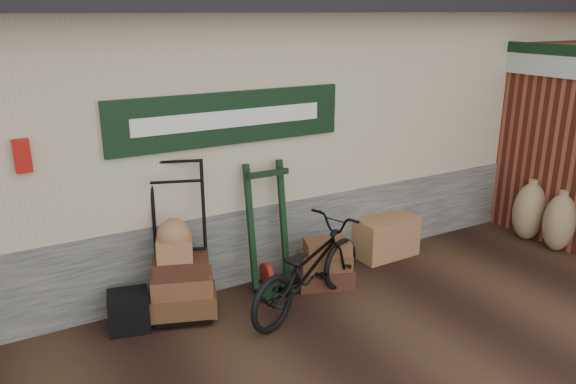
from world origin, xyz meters
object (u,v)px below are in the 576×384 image
(green_barrow, at_px, (269,228))
(black_trunk, at_px, (129,311))
(porter_trolley, at_px, (180,239))
(bicycle, at_px, (308,264))
(suitcase_stack, at_px, (325,263))
(wicker_hamper, at_px, (384,236))

(green_barrow, bearing_deg, black_trunk, -175.33)
(porter_trolley, height_order, bicycle, porter_trolley)
(suitcase_stack, height_order, black_trunk, suitcase_stack)
(porter_trolley, xyz_separation_m, green_barrow, (1.02, -0.01, -0.09))
(porter_trolley, distance_m, wicker_hamper, 2.79)
(green_barrow, relative_size, suitcase_stack, 2.30)
(wicker_hamper, bearing_deg, porter_trolley, -178.34)
(porter_trolley, height_order, green_barrow, porter_trolley)
(green_barrow, distance_m, suitcase_stack, 0.77)
(porter_trolley, bearing_deg, black_trunk, -150.79)
(porter_trolley, xyz_separation_m, wicker_hamper, (2.73, 0.08, -0.55))
(porter_trolley, height_order, wicker_hamper, porter_trolley)
(porter_trolley, distance_m, green_barrow, 1.03)
(black_trunk, xyz_separation_m, bicycle, (1.75, -0.52, 0.32))
(suitcase_stack, height_order, wicker_hamper, suitcase_stack)
(black_trunk, bearing_deg, wicker_hamper, 3.07)
(suitcase_stack, bearing_deg, black_trunk, 175.65)
(porter_trolley, height_order, black_trunk, porter_trolley)
(suitcase_stack, relative_size, wicker_hamper, 0.80)
(bicycle, bearing_deg, suitcase_stack, -73.01)
(porter_trolley, bearing_deg, bicycle, -8.49)
(green_barrow, relative_size, black_trunk, 3.73)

